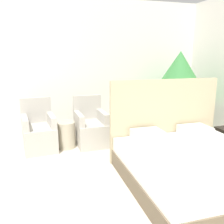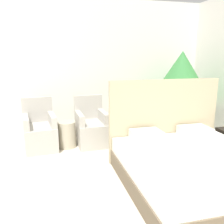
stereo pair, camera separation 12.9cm
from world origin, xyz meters
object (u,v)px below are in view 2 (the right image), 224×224
armchair_near_window_left (40,133)px  armchair_near_window_right (92,130)px  potted_palm (181,79)px  side_table (67,135)px  bed (192,164)px

armchair_near_window_left → armchair_near_window_right: same height
armchair_near_window_right → armchair_near_window_left: bearing=177.9°
potted_palm → armchair_near_window_left: bearing=-178.0°
side_table → bed: bearing=-49.3°
armchair_near_window_left → armchair_near_window_right: size_ratio=1.00×
potted_palm → side_table: 2.63m
armchair_near_window_left → armchair_near_window_right: bearing=-6.4°
bed → potted_palm: (0.88, 1.95, 0.96)m
armchair_near_window_left → potted_palm: potted_palm is taller
bed → side_table: 2.38m
bed → armchair_near_window_right: (-1.07, 1.84, 0.03)m
potted_palm → side_table: bearing=-176.6°
armchair_near_window_right → potted_palm: bearing=1.0°
potted_palm → side_table: potted_palm is taller
bed → potted_palm: size_ratio=1.09×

